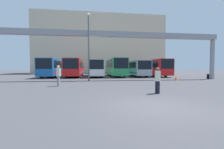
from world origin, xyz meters
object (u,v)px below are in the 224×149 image
bus_slot_3 (115,67)px  bus_slot_0 (53,67)px  bus_slot_5 (153,67)px  bus_slot_4 (136,68)px  tire_stack (210,76)px  pedestrian_near_center (158,80)px  pedestrian_mid_left (58,75)px  lamp_post (89,44)px  traffic_cone (176,78)px  bus_slot_2 (96,67)px  bus_slot_1 (75,67)px

bus_slot_3 → bus_slot_0: bearing=-177.6°
bus_slot_3 → bus_slot_5: size_ratio=1.01×
bus_slot_0 → bus_slot_4: 15.74m
bus_slot_3 → bus_slot_5: bearing=-0.4°
tire_stack → pedestrian_near_center: bearing=-139.9°
pedestrian_mid_left → lamp_post: size_ratio=0.22×
pedestrian_near_center → traffic_cone: size_ratio=2.96×
bus_slot_2 → bus_slot_3: 3.94m
bus_slot_1 → lamp_post: bearing=-74.5°
bus_slot_1 → bus_slot_3: bus_slot_3 is taller
bus_slot_2 → bus_slot_5: bearing=0.3°
traffic_cone → tire_stack: size_ratio=0.54×
bus_slot_4 → pedestrian_near_center: 20.18m
bus_slot_3 → pedestrian_mid_left: 17.52m
pedestrian_mid_left → traffic_cone: (13.99, 4.44, -0.71)m
tire_stack → lamp_post: 19.12m
bus_slot_5 → traffic_cone: bearing=-97.5°
bus_slot_0 → traffic_cone: bus_slot_0 is taller
bus_slot_0 → bus_slot_2: bearing=2.7°
bus_slot_1 → pedestrian_near_center: 21.75m
bus_slot_4 → pedestrian_mid_left: 18.81m
bus_slot_2 → bus_slot_3: (3.93, 0.12, 0.16)m
bus_slot_2 → lamp_post: (-1.09, -10.29, 2.87)m
bus_slot_1 → tire_stack: bus_slot_1 is taller
bus_slot_0 → pedestrian_near_center: bus_slot_0 is taller
bus_slot_2 → pedestrian_mid_left: (-3.68, -15.63, -0.78)m
bus_slot_0 → pedestrian_mid_left: (4.18, -15.26, -0.84)m
bus_slot_0 → bus_slot_5: size_ratio=0.93×
lamp_post → bus_slot_4: bearing=46.7°
lamp_post → bus_slot_2: bearing=84.0°
bus_slot_0 → tire_stack: bearing=-18.2°
pedestrian_near_center → tire_stack: bearing=-67.5°
bus_slot_3 → pedestrian_near_center: size_ratio=7.39×
bus_slot_2 → bus_slot_3: bus_slot_3 is taller
bus_slot_2 → bus_slot_4: bearing=-5.8°
tire_stack → lamp_post: lamp_post is taller
bus_slot_1 → bus_slot_2: bearing=0.9°
traffic_cone → lamp_post: bearing=175.5°
bus_slot_0 → bus_slot_2: bus_slot_0 is taller
bus_slot_2 → lamp_post: size_ratio=1.42×
bus_slot_0 → bus_slot_3: bus_slot_3 is taller
tire_stack → lamp_post: (-18.56, -1.59, 4.28)m
bus_slot_2 → tire_stack: (17.47, -8.70, -1.41)m
bus_slot_2 → pedestrian_mid_left: bearing=-103.3°
bus_slot_5 → pedestrian_mid_left: 22.07m
bus_slot_0 → bus_slot_2: 7.87m
bus_slot_5 → traffic_cone: (-1.49, -11.26, -1.58)m
bus_slot_4 → traffic_cone: bus_slot_4 is taller
traffic_cone → lamp_post: (-11.40, 0.89, 4.36)m
bus_slot_5 → bus_slot_0: bearing=-178.7°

